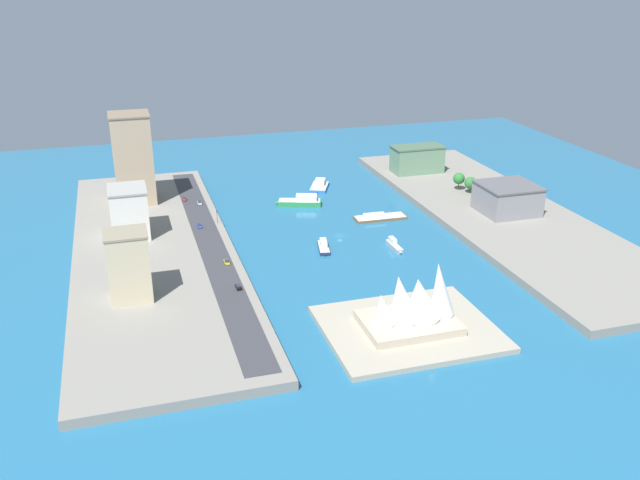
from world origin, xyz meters
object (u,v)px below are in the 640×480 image
at_px(ferry_green_doubledeck, 301,201).
at_px(warehouse_low_gray, 507,198).
at_px(taxi_yellow_cab, 227,262).
at_px(hatchback_blue, 199,226).
at_px(catamaran_blue, 320,185).
at_px(office_block_beige, 129,265).
at_px(patrol_launch_navy, 324,246).
at_px(yacht_sleek_gray, 394,245).
at_px(apartment_midrise_tan, 133,158).
at_px(traffic_light_waterfront, 217,215).
at_px(terminal_long_green, 417,159).
at_px(opera_landmark, 413,304).
at_px(barge_flat_brown, 379,217).
at_px(suv_black, 238,287).
at_px(pickup_red, 184,199).
at_px(van_white, 199,203).
at_px(hotel_broad_white, 129,212).

xyz_separation_m(ferry_green_doubledeck, warehouse_low_gray, (-96.03, 50.71, 8.73)).
bearing_deg(taxi_yellow_cab, hatchback_blue, -83.31).
xyz_separation_m(catamaran_blue, office_block_beige, (112.10, 122.47, 15.66)).
bearing_deg(ferry_green_doubledeck, patrol_launch_navy, 84.27).
bearing_deg(patrol_launch_navy, yacht_sleek_gray, 165.20).
bearing_deg(apartment_midrise_tan, traffic_light_waterfront, 128.35).
relative_size(terminal_long_green, warehouse_low_gray, 1.11).
height_order(catamaran_blue, apartment_midrise_tan, apartment_midrise_tan).
bearing_deg(patrol_launch_navy, hatchback_blue, -34.06).
bearing_deg(opera_landmark, ferry_green_doubledeck, -89.22).
relative_size(terminal_long_green, hatchback_blue, 6.45).
relative_size(yacht_sleek_gray, traffic_light_waterfront, 2.39).
bearing_deg(warehouse_low_gray, barge_flat_brown, -15.93).
distance_m(catamaran_blue, taxi_yellow_cab, 124.18).
distance_m(yacht_sleek_gray, opera_landmark, 77.27).
xyz_separation_m(terminal_long_green, opera_landmark, (80.18, 174.31, -0.79)).
relative_size(catamaran_blue, opera_landmark, 0.62).
height_order(catamaran_blue, suv_black, suv_black).
bearing_deg(yacht_sleek_gray, pickup_red, -45.20).
distance_m(hatchback_blue, suv_black, 72.60).
distance_m(yacht_sleek_gray, barge_flat_brown, 39.19).
xyz_separation_m(van_white, suv_black, (-1.14, 106.88, -0.02)).
relative_size(hatchback_blue, traffic_light_waterfront, 0.75).
xyz_separation_m(patrol_launch_navy, hotel_broad_white, (84.36, -34.69, 13.82)).
bearing_deg(terminal_long_green, barge_flat_brown, 51.97).
bearing_deg(patrol_launch_navy, office_block_beige, 20.62).
bearing_deg(traffic_light_waterfront, patrol_launch_navy, 137.59).
xyz_separation_m(barge_flat_brown, terminal_long_green, (-49.14, -62.84, 10.63)).
distance_m(patrol_launch_navy, van_white, 84.71).
bearing_deg(warehouse_low_gray, hatchback_blue, -8.57).
height_order(suv_black, traffic_light_waterfront, traffic_light_waterfront).
bearing_deg(office_block_beige, van_white, -110.94).
distance_m(patrol_launch_navy, hatchback_blue, 63.27).
xyz_separation_m(terminal_long_green, van_white, (136.17, 23.00, -7.16)).
xyz_separation_m(van_white, opera_landmark, (-56.00, 151.30, 6.37)).
relative_size(terminal_long_green, office_block_beige, 1.15).
height_order(hotel_broad_white, opera_landmark, hotel_broad_white).
bearing_deg(catamaran_blue, taxi_yellow_cab, 54.59).
bearing_deg(yacht_sleek_gray, hotel_broad_white, -20.36).
height_order(barge_flat_brown, hotel_broad_white, hotel_broad_white).
bearing_deg(pickup_red, hatchback_blue, 93.21).
height_order(terminal_long_green, pickup_red, terminal_long_green).
bearing_deg(barge_flat_brown, apartment_midrise_tan, -24.88).
height_order(ferry_green_doubledeck, suv_black, ferry_green_doubledeck).
distance_m(barge_flat_brown, suv_black, 109.02).
distance_m(patrol_launch_navy, terminal_long_green, 128.67).
bearing_deg(catamaran_blue, warehouse_low_gray, 134.86).
bearing_deg(apartment_midrise_tan, office_block_beige, 86.17).
bearing_deg(traffic_light_waterfront, ferry_green_doubledeck, -154.45).
relative_size(apartment_midrise_tan, suv_black, 10.63).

